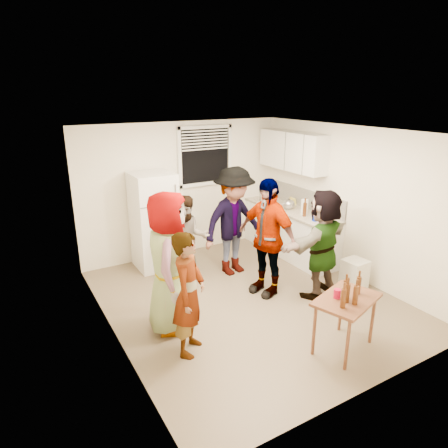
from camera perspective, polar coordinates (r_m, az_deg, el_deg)
room at (r=6.18m, az=3.46°, el=-10.71°), size 4.00×4.50×2.50m
window at (r=7.62m, az=-2.69°, el=9.70°), size 1.12×0.10×1.06m
refrigerator at (r=7.09m, az=-9.95°, el=0.43°), size 0.70×0.70×1.70m
counter_lower at (r=7.79m, az=9.32°, el=-1.14°), size 0.60×2.20×0.86m
countertop at (r=7.65m, az=9.50°, el=2.04°), size 0.64×2.22×0.04m
backsplash at (r=7.77m, az=11.20°, el=3.74°), size 0.03×2.20×0.36m
upper_cabinets at (r=7.65m, az=9.73°, el=10.25°), size 0.34×1.60×0.70m
kettle at (r=7.61m, az=9.20°, el=2.13°), size 0.28×0.25×0.21m
paper_towel at (r=7.34m, az=11.35°, el=1.39°), size 0.13×0.13×0.27m
wine_bottle at (r=8.28m, az=6.26°, el=3.60°), size 0.07×0.07×0.27m
beer_bottle_counter at (r=7.22m, az=11.39°, el=1.09°), size 0.06×0.06×0.25m
blue_cup at (r=7.00m, az=12.82°, el=0.43°), size 0.10×0.10×0.13m
picture_frame at (r=7.91m, az=9.81°, el=3.25°), size 0.02×0.16×0.14m
trash_bin at (r=6.70m, az=18.11°, el=-6.87°), size 0.35×0.35×0.49m
serving_table at (r=5.36m, az=16.43°, el=-16.60°), size 0.95×0.77×0.69m
beer_bottle_table at (r=5.15m, az=18.52°, el=-9.40°), size 0.06×0.06×0.22m
red_cup at (r=4.98m, az=15.79°, el=-10.12°), size 0.08×0.08×0.11m
guest_grey at (r=5.59m, az=-7.43°, el=-14.35°), size 2.08×1.69×0.60m
guest_stripe at (r=5.14m, az=-4.80°, el=-17.46°), size 1.51×1.45×0.37m
guest_back_left at (r=6.74m, az=-4.97°, el=-8.14°), size 1.12×1.61×0.56m
guest_back_right at (r=7.05m, az=1.36°, el=-6.83°), size 1.44×2.00×0.69m
guest_black at (r=6.43m, az=5.83°, el=-9.55°), size 2.04×1.49×0.45m
guest_orange at (r=6.52m, az=13.30°, el=-9.58°), size 1.94×2.03×0.49m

